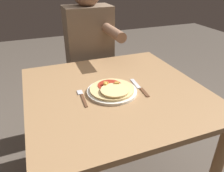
% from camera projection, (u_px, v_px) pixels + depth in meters
% --- Properties ---
extents(dining_table, '(0.97, 0.96, 0.75)m').
position_uv_depth(dining_table, '(115.00, 107.00, 1.28)').
color(dining_table, '#9E754C').
rests_on(dining_table, ground_plane).
extents(plate, '(0.27, 0.27, 0.01)m').
position_uv_depth(plate, '(112.00, 91.00, 1.19)').
color(plate, silver).
rests_on(plate, dining_table).
extents(pizza, '(0.24, 0.24, 0.04)m').
position_uv_depth(pizza, '(112.00, 89.00, 1.17)').
color(pizza, '#DBBC7A').
rests_on(pizza, plate).
extents(fork, '(0.03, 0.18, 0.00)m').
position_uv_depth(fork, '(82.00, 97.00, 1.14)').
color(fork, brown).
rests_on(fork, dining_table).
extents(knife, '(0.03, 0.22, 0.00)m').
position_uv_depth(knife, '(140.00, 88.00, 1.23)').
color(knife, brown).
rests_on(knife, dining_table).
extents(person_diner, '(0.36, 0.52, 1.30)m').
position_uv_depth(person_diner, '(90.00, 50.00, 1.78)').
color(person_diner, '#2D2D38').
rests_on(person_diner, ground_plane).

